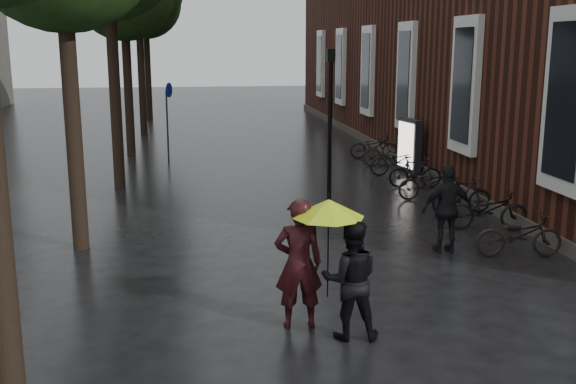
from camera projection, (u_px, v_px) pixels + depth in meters
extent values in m
cube|color=silver|center=(570.00, 101.00, 12.98)|extent=(0.25, 1.60, 3.60)
cube|color=black|center=(565.00, 101.00, 12.96)|extent=(0.10, 1.20, 3.00)
cube|color=silver|center=(466.00, 85.00, 17.81)|extent=(0.25, 1.60, 3.60)
cube|color=black|center=(463.00, 85.00, 17.80)|extent=(0.10, 1.20, 3.00)
cube|color=silver|center=(407.00, 77.00, 22.64)|extent=(0.25, 1.60, 3.60)
cube|color=black|center=(404.00, 77.00, 22.63)|extent=(0.10, 1.20, 3.00)
cube|color=silver|center=(368.00, 71.00, 27.47)|extent=(0.25, 1.60, 3.60)
cube|color=black|center=(366.00, 71.00, 27.46)|extent=(0.10, 1.20, 3.00)
cube|color=silver|center=(341.00, 67.00, 32.30)|extent=(0.25, 1.60, 3.60)
cube|color=black|center=(339.00, 67.00, 32.29)|extent=(0.10, 1.20, 3.00)
cube|color=silver|center=(321.00, 64.00, 37.14)|extent=(0.25, 1.60, 3.60)
cube|color=black|center=(320.00, 64.00, 37.12)|extent=(0.10, 1.20, 3.00)
cube|color=#3F3833|center=(377.00, 143.00, 27.14)|extent=(0.40, 33.00, 0.30)
cylinder|color=black|center=(74.00, 139.00, 13.24)|extent=(0.32, 0.32, 4.51)
cylinder|color=black|center=(115.00, 102.00, 19.02)|extent=(0.32, 0.32, 4.95)
cylinder|color=black|center=(129.00, 96.00, 24.86)|extent=(0.32, 0.32, 4.40)
cylinder|color=black|center=(142.00, 82.00, 30.63)|extent=(0.32, 0.32, 4.79)
cylinder|color=black|center=(148.00, 78.00, 36.44)|extent=(0.32, 0.32, 4.57)
imported|color=black|center=(299.00, 264.00, 9.73)|extent=(0.72, 0.48, 1.94)
imported|color=black|center=(351.00, 280.00, 9.40)|extent=(0.91, 0.75, 1.72)
cylinder|color=black|center=(328.00, 253.00, 9.56)|extent=(0.02, 0.02, 1.31)
cone|color=#D0F219|center=(329.00, 208.00, 9.42)|extent=(1.03, 1.03, 0.26)
cylinder|color=black|center=(329.00, 196.00, 9.39)|extent=(0.02, 0.02, 0.08)
imported|color=black|center=(447.00, 209.00, 13.31)|extent=(1.05, 0.46, 1.76)
imported|color=black|center=(519.00, 235.00, 13.11)|extent=(1.74, 0.82, 0.88)
imported|color=black|center=(487.00, 209.00, 14.99)|extent=(1.89, 1.00, 0.94)
imported|color=black|center=(462.00, 195.00, 16.43)|extent=(1.55, 0.48, 0.92)
imported|color=black|center=(429.00, 183.00, 17.93)|extent=(1.72, 0.62, 0.90)
imported|color=black|center=(415.00, 172.00, 19.41)|extent=(1.58, 0.63, 0.92)
imported|color=black|center=(398.00, 161.00, 21.25)|extent=(1.80, 0.65, 0.94)
imported|color=black|center=(387.00, 152.00, 22.80)|extent=(1.69, 0.70, 0.99)
imported|color=black|center=(374.00, 146.00, 24.28)|extent=(1.82, 0.93, 0.91)
cube|color=black|center=(410.00, 146.00, 21.47)|extent=(0.24, 1.16, 1.75)
cube|color=white|center=(406.00, 145.00, 21.44)|extent=(0.04, 0.97, 1.43)
cylinder|color=black|center=(330.00, 132.00, 17.47)|extent=(0.11, 0.11, 3.70)
cube|color=black|center=(331.00, 55.00, 17.05)|extent=(0.20, 0.20, 0.32)
sphere|color=#FFE5B2|center=(331.00, 55.00, 17.05)|extent=(0.17, 0.17, 0.17)
cylinder|color=#262628|center=(167.00, 127.00, 23.42)|extent=(0.06, 0.06, 2.52)
cylinder|color=navy|center=(169.00, 90.00, 23.17)|extent=(0.03, 0.50, 0.50)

